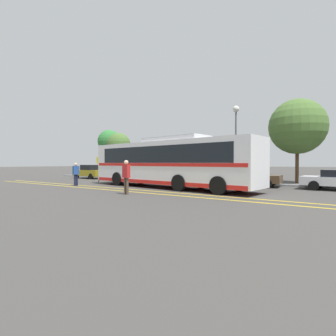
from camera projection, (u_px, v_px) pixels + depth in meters
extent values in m
plane|color=#423F3D|center=(182.00, 189.00, 17.28)|extent=(220.00, 220.00, 0.00)
cube|color=gold|center=(147.00, 191.00, 15.96)|extent=(32.80, 0.20, 0.01)
cube|color=gold|center=(136.00, 192.00, 15.12)|extent=(32.80, 0.20, 0.01)
cube|color=#99999E|center=(206.00, 182.00, 22.49)|extent=(40.80, 0.36, 0.15)
cube|color=silver|center=(168.00, 163.00, 17.73)|extent=(13.00, 3.95, 2.78)
cube|color=black|center=(168.00, 155.00, 17.72)|extent=(11.23, 3.78, 1.08)
cube|color=red|center=(168.00, 165.00, 17.74)|extent=(12.75, 3.96, 0.20)
cube|color=red|center=(168.00, 181.00, 17.76)|extent=(12.75, 3.95, 0.24)
cube|color=black|center=(111.00, 162.00, 21.98)|extent=(0.29, 2.17, 2.07)
cube|color=black|center=(111.00, 148.00, 21.96)|extent=(0.24, 1.73, 0.24)
cube|color=silver|center=(175.00, 139.00, 17.28)|extent=(4.68, 2.49, 0.31)
cube|color=black|center=(109.00, 176.00, 22.19)|extent=(0.26, 1.85, 0.04)
cube|color=black|center=(109.00, 179.00, 22.19)|extent=(0.26, 1.85, 0.04)
cylinder|color=black|center=(118.00, 179.00, 19.49)|extent=(1.03, 0.39, 1.00)
cylinder|color=black|center=(141.00, 178.00, 21.27)|extent=(1.03, 0.39, 1.00)
cylinder|color=black|center=(179.00, 183.00, 15.59)|extent=(1.03, 0.39, 1.00)
cylinder|color=black|center=(201.00, 181.00, 17.38)|extent=(1.03, 0.39, 1.00)
cylinder|color=black|center=(218.00, 185.00, 13.82)|extent=(1.03, 0.39, 1.00)
cylinder|color=black|center=(239.00, 183.00, 15.60)|extent=(1.03, 0.39, 1.00)
cube|color=olive|center=(90.00, 173.00, 28.47)|extent=(4.25, 1.98, 0.63)
cube|color=black|center=(91.00, 167.00, 28.39)|extent=(1.83, 1.63, 0.55)
cylinder|color=black|center=(77.00, 176.00, 28.62)|extent=(0.61, 0.23, 0.60)
cylinder|color=black|center=(90.00, 175.00, 29.92)|extent=(0.61, 0.23, 0.60)
cylinder|color=black|center=(91.00, 176.00, 27.03)|extent=(0.61, 0.23, 0.60)
cylinder|color=black|center=(104.00, 176.00, 28.33)|extent=(0.61, 0.23, 0.60)
cube|color=navy|center=(134.00, 175.00, 25.57)|extent=(4.80, 1.90, 0.51)
cube|color=black|center=(133.00, 169.00, 25.63)|extent=(2.04, 1.61, 0.57)
cylinder|color=black|center=(151.00, 177.00, 25.38)|extent=(0.61, 0.22, 0.60)
cylinder|color=black|center=(139.00, 178.00, 24.03)|extent=(0.61, 0.22, 0.60)
cylinder|color=black|center=(129.00, 176.00, 27.12)|extent=(0.61, 0.22, 0.60)
cylinder|color=black|center=(117.00, 177.00, 25.78)|extent=(0.61, 0.22, 0.60)
cube|color=black|center=(190.00, 175.00, 21.68)|extent=(4.78, 2.11, 0.72)
cube|color=black|center=(189.00, 168.00, 21.73)|extent=(2.05, 1.75, 0.48)
cylinder|color=black|center=(211.00, 180.00, 21.67)|extent=(0.61, 0.23, 0.60)
cylinder|color=black|center=(202.00, 181.00, 20.15)|extent=(0.61, 0.23, 0.60)
cylinder|color=black|center=(180.00, 179.00, 23.21)|extent=(0.61, 0.23, 0.60)
cylinder|color=black|center=(169.00, 180.00, 21.69)|extent=(0.61, 0.23, 0.60)
cube|color=#4C3823|center=(252.00, 178.00, 18.87)|extent=(4.04, 2.18, 0.54)
cube|color=black|center=(254.00, 171.00, 18.81)|extent=(1.76, 1.78, 0.53)
cylinder|color=black|center=(232.00, 182.00, 18.72)|extent=(0.61, 0.25, 0.60)
cylinder|color=black|center=(239.00, 181.00, 20.26)|extent=(0.61, 0.25, 0.60)
cylinder|color=black|center=(268.00, 184.00, 17.50)|extent=(0.61, 0.25, 0.60)
cylinder|color=black|center=(272.00, 182.00, 19.04)|extent=(0.61, 0.25, 0.60)
cylinder|color=black|center=(319.00, 184.00, 17.49)|extent=(0.61, 0.24, 0.60)
cylinder|color=black|center=(314.00, 186.00, 16.04)|extent=(0.61, 0.24, 0.60)
cylinder|color=brown|center=(127.00, 186.00, 13.97)|extent=(0.14, 0.14, 0.89)
cylinder|color=brown|center=(125.00, 186.00, 14.08)|extent=(0.14, 0.14, 0.89)
cube|color=red|center=(126.00, 171.00, 14.01)|extent=(0.44, 0.27, 0.71)
sphere|color=beige|center=(126.00, 162.00, 14.00)|extent=(0.24, 0.24, 0.24)
cylinder|color=#191E38|center=(77.00, 180.00, 19.54)|extent=(0.14, 0.14, 0.82)
cylinder|color=#191E38|center=(75.00, 180.00, 19.42)|extent=(0.14, 0.14, 0.82)
cube|color=#264C99|center=(76.00, 170.00, 19.47)|extent=(0.28, 0.45, 0.65)
sphere|color=beige|center=(76.00, 164.00, 19.46)|extent=(0.22, 0.22, 0.22)
cylinder|color=#59595E|center=(99.00, 170.00, 22.26)|extent=(0.07, 0.07, 2.25)
cube|color=yellow|center=(99.00, 160.00, 22.25)|extent=(0.08, 0.40, 0.56)
cylinder|color=#59595E|center=(236.00, 147.00, 22.41)|extent=(0.14, 0.14, 6.03)
sphere|color=silver|center=(236.00, 109.00, 22.34)|extent=(0.56, 0.56, 0.56)
cylinder|color=#513823|center=(109.00, 163.00, 34.96)|extent=(0.28, 0.28, 3.43)
sphere|color=#337A38|center=(109.00, 141.00, 34.91)|extent=(3.04, 3.04, 3.04)
cylinder|color=#513823|center=(297.00, 165.00, 21.98)|extent=(0.28, 0.28, 3.01)
sphere|color=#4C7033|center=(297.00, 127.00, 21.91)|extent=(4.60, 4.60, 4.60)
cylinder|color=#513823|center=(119.00, 165.00, 31.28)|extent=(0.28, 0.28, 2.82)
sphere|color=#4C7033|center=(119.00, 145.00, 31.23)|extent=(2.81, 2.81, 2.81)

